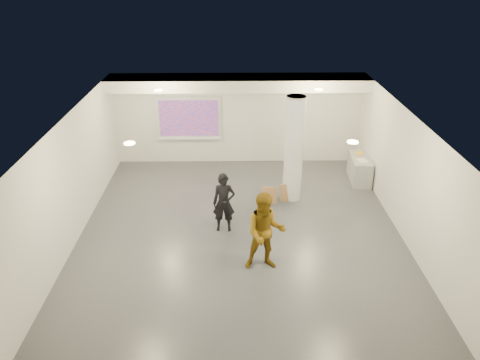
{
  "coord_description": "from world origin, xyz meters",
  "views": [
    {
      "loc": [
        -0.16,
        -10.1,
        6.3
      ],
      "look_at": [
        0.0,
        0.4,
        1.25
      ],
      "focal_mm": 35.0,
      "sensor_mm": 36.0,
      "label": 1
    }
  ],
  "objects_px": {
    "column": "(294,149)",
    "credenza": "(360,169)",
    "woman": "(224,203)",
    "projection_screen": "(189,119)",
    "man": "(265,232)"
  },
  "relations": [
    {
      "from": "column",
      "to": "woman",
      "type": "relative_size",
      "value": 1.95
    },
    {
      "from": "column",
      "to": "projection_screen",
      "type": "bearing_deg",
      "value": 139.44
    },
    {
      "from": "credenza",
      "to": "projection_screen",
      "type": "bearing_deg",
      "value": 168.26
    },
    {
      "from": "column",
      "to": "credenza",
      "type": "distance_m",
      "value": 2.73
    },
    {
      "from": "column",
      "to": "credenza",
      "type": "relative_size",
      "value": 2.25
    },
    {
      "from": "projection_screen",
      "to": "credenza",
      "type": "relative_size",
      "value": 1.57
    },
    {
      "from": "projection_screen",
      "to": "credenza",
      "type": "bearing_deg",
      "value": -16.01
    },
    {
      "from": "projection_screen",
      "to": "woman",
      "type": "height_order",
      "value": "projection_screen"
    },
    {
      "from": "column",
      "to": "woman",
      "type": "distance_m",
      "value": 2.65
    },
    {
      "from": "projection_screen",
      "to": "woman",
      "type": "xyz_separation_m",
      "value": [
        1.2,
        -4.35,
        -0.76
      ]
    },
    {
      "from": "column",
      "to": "projection_screen",
      "type": "relative_size",
      "value": 1.43
    },
    {
      "from": "woman",
      "to": "man",
      "type": "height_order",
      "value": "man"
    },
    {
      "from": "credenza",
      "to": "woman",
      "type": "height_order",
      "value": "woman"
    },
    {
      "from": "projection_screen",
      "to": "credenza",
      "type": "xyz_separation_m",
      "value": [
        5.32,
        -1.53,
        -1.14
      ]
    },
    {
      "from": "woman",
      "to": "man",
      "type": "xyz_separation_m",
      "value": [
        0.92,
        -1.6,
        0.14
      ]
    }
  ]
}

